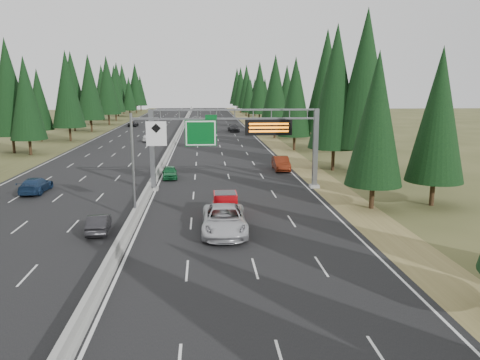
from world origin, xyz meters
name	(u,v)px	position (x,y,z in m)	size (l,w,h in m)	color
road	(176,139)	(0.00, 80.00, 0.04)	(32.00, 260.00, 0.08)	black
shoulder_right	(268,139)	(17.80, 80.00, 0.03)	(3.60, 260.00, 0.06)	olive
shoulder_left	(81,140)	(-17.80, 80.00, 0.03)	(3.60, 260.00, 0.06)	#3C421E
median_barrier	(176,137)	(0.00, 80.00, 0.41)	(0.70, 260.00, 0.85)	gray
sign_gantry	(242,136)	(8.92, 34.88, 5.27)	(16.75, 0.98, 7.80)	slate
hov_sign_pole	(141,159)	(0.58, 24.97, 4.72)	(2.80, 0.50, 8.00)	slate
tree_row_right	(292,91)	(21.79, 77.80, 9.21)	(11.54, 236.42, 18.78)	black
tree_row_left	(59,90)	(-21.89, 82.71, 9.26)	(11.50, 236.97, 18.39)	black
silver_minivan	(224,220)	(6.60, 21.07, 1.00)	(3.04, 6.59, 1.83)	silver
red_pickup	(226,204)	(6.89, 25.44, 1.04)	(1.90, 5.33, 1.74)	black
car_ahead_green	(170,172)	(1.50, 41.00, 0.75)	(1.59, 3.95, 1.34)	#166232
car_ahead_dkred	(281,163)	(14.50, 45.00, 0.91)	(1.75, 5.01, 1.65)	#611E0D
car_ahead_dkgrey	(234,128)	(11.99, 94.16, 0.85)	(2.16, 5.31, 1.54)	black
car_ahead_white	(197,119)	(3.36, 124.54, 0.85)	(2.56, 5.54, 1.54)	silver
car_ahead_far	(195,121)	(2.93, 118.61, 0.79)	(1.68, 4.18, 1.43)	black
car_onc_near	(99,223)	(-2.05, 21.86, 0.72)	(1.35, 3.87, 1.28)	black
car_onc_blue	(36,185)	(-10.69, 34.88, 0.80)	(2.03, 4.99, 1.45)	navy
car_onc_white	(147,138)	(-5.11, 76.51, 0.72)	(1.52, 3.78, 1.29)	silver
car_onc_far	(133,124)	(-12.33, 109.86, 0.72)	(2.14, 4.63, 1.29)	black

